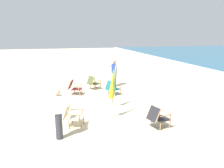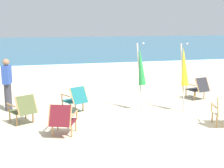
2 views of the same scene
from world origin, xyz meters
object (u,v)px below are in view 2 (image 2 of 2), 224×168
(umbrella_furled_yellow, at_px, (184,67))
(person_near_chairs, at_px, (7,84))
(beach_chair_mid_center, at_px, (62,119))
(beach_chair_front_left, at_px, (76,98))
(beach_chair_front_right, at_px, (198,87))
(beach_chair_far_center, at_px, (23,108))
(umbrella_furled_green, at_px, (141,67))

(umbrella_furled_yellow, bearing_deg, person_near_chairs, 164.39)
(beach_chair_mid_center, bearing_deg, beach_chair_front_left, 73.13)
(beach_chair_front_right, xyz_separation_m, beach_chair_far_center, (-6.00, -1.29, 0.00))
(person_near_chairs, bearing_deg, umbrella_furled_yellow, -15.61)
(beach_chair_far_center, bearing_deg, umbrella_furled_green, 6.68)
(umbrella_furled_green, xyz_separation_m, person_near_chairs, (-3.96, 1.02, -0.55))
(beach_chair_front_left, xyz_separation_m, beach_chair_far_center, (-1.52, -0.79, 0.00))
(umbrella_furled_green, bearing_deg, beach_chair_mid_center, -147.76)
(beach_chair_front_right, bearing_deg, umbrella_furled_yellow, -134.66)
(beach_chair_front_right, distance_m, beach_chair_front_left, 4.51)
(beach_chair_far_center, distance_m, beach_chair_mid_center, 1.52)
(umbrella_furled_green, bearing_deg, beach_chair_front_left, 169.03)
(umbrella_furled_green, bearing_deg, beach_chair_far_center, -173.32)
(beach_chair_front_left, distance_m, beach_chair_mid_center, 2.09)
(beach_chair_mid_center, height_order, umbrella_furled_green, umbrella_furled_green)
(beach_chair_front_left, bearing_deg, umbrella_furled_yellow, -14.20)
(umbrella_furled_yellow, relative_size, umbrella_furled_green, 1.00)
(beach_chair_mid_center, distance_m, umbrella_furled_green, 3.18)
(beach_chair_far_center, xyz_separation_m, umbrella_furled_green, (3.48, 0.41, 0.96))
(beach_chair_mid_center, xyz_separation_m, person_near_chairs, (-1.39, 2.64, 0.41))
(beach_chair_far_center, height_order, person_near_chairs, person_near_chairs)
(beach_chair_front_right, bearing_deg, umbrella_furled_green, -160.66)
(umbrella_furled_yellow, xyz_separation_m, person_near_chairs, (-5.18, 1.45, -0.55))
(beach_chair_mid_center, xyz_separation_m, umbrella_furled_yellow, (3.79, 1.19, 0.96))
(beach_chair_front_right, height_order, umbrella_furled_green, umbrella_furled_green)
(beach_chair_far_center, relative_size, person_near_chairs, 0.55)
(beach_chair_mid_center, xyz_separation_m, umbrella_furled_green, (2.57, 1.62, 0.96))
(umbrella_furled_yellow, relative_size, person_near_chairs, 1.30)
(beach_chair_front_right, relative_size, beach_chair_mid_center, 0.96)
(beach_chair_front_left, distance_m, person_near_chairs, 2.14)
(beach_chair_front_right, relative_size, beach_chair_far_center, 0.94)
(beach_chair_far_center, distance_m, umbrella_furled_green, 3.63)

